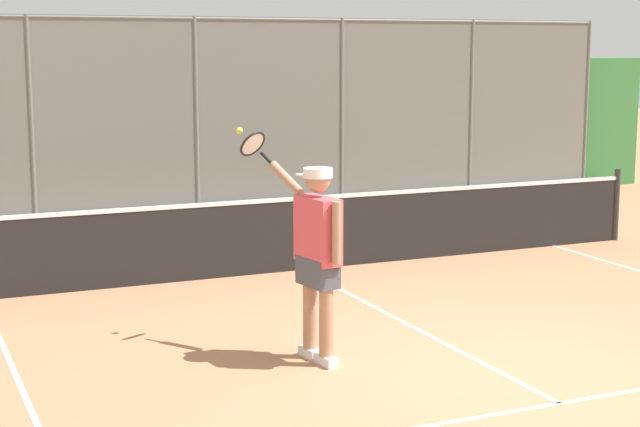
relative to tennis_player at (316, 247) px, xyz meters
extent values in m
plane|color=#B27551|center=(-1.35, 1.10, -1.07)|extent=(60.00, 60.00, 0.00)
cube|color=white|center=(-1.35, 1.83, -1.07)|extent=(6.16, 0.05, 0.01)
cube|color=white|center=(-1.35, -0.87, -1.07)|extent=(0.05, 5.40, 0.01)
cylinder|color=slate|center=(-9.46, -8.18, 0.60)|extent=(0.07, 0.07, 3.35)
cylinder|color=slate|center=(-6.76, -8.18, 0.60)|extent=(0.07, 0.07, 3.35)
cylinder|color=slate|center=(-4.05, -8.18, 0.60)|extent=(0.07, 0.07, 3.35)
cylinder|color=slate|center=(-1.35, -8.18, 0.60)|extent=(0.07, 0.07, 3.35)
cylinder|color=slate|center=(1.35, -8.18, 0.60)|extent=(0.07, 0.07, 3.35)
cylinder|color=slate|center=(-1.35, -8.18, 2.24)|extent=(16.20, 0.05, 0.05)
cube|color=slate|center=(-1.35, -8.18, 0.60)|extent=(16.20, 0.02, 3.35)
cube|color=#387A3D|center=(-1.35, -8.83, 0.24)|extent=(19.20, 0.90, 2.62)
cube|color=#ADADA8|center=(-1.35, -8.00, -1.00)|extent=(17.20, 0.18, 0.15)
cylinder|color=#2D2D2D|center=(-6.42, -3.57, -0.54)|extent=(0.09, 0.09, 1.07)
cube|color=black|center=(-1.35, -3.57, -0.62)|extent=(10.04, 0.02, 0.91)
cube|color=white|center=(-1.35, -3.57, -0.14)|extent=(10.04, 0.04, 0.05)
cube|color=white|center=(-1.35, -3.57, -0.62)|extent=(0.05, 0.04, 0.91)
cube|color=silver|center=(-0.03, 0.16, -1.03)|extent=(0.15, 0.27, 0.09)
cylinder|color=#A87A5B|center=(-0.03, 0.16, -0.56)|extent=(0.13, 0.13, 0.83)
cube|color=silver|center=(0.01, -0.12, -1.03)|extent=(0.15, 0.27, 0.09)
cylinder|color=#A87A5B|center=(0.01, -0.12, -0.56)|extent=(0.13, 0.13, 0.83)
cube|color=#474C56|center=(-0.01, 0.02, -0.23)|extent=(0.28, 0.46, 0.26)
cube|color=#DB4C56|center=(-0.01, 0.02, 0.15)|extent=(0.28, 0.54, 0.60)
cylinder|color=#A87A5B|center=(-0.05, 0.33, 0.18)|extent=(0.08, 0.08, 0.56)
cylinder|color=#A87A5B|center=(0.11, -0.45, 0.57)|extent=(0.24, 0.40, 0.31)
sphere|color=#A87A5B|center=(-0.01, 0.02, 0.61)|extent=(0.23, 0.23, 0.23)
cylinder|color=white|center=(-0.01, 0.02, 0.67)|extent=(0.30, 0.30, 0.09)
cube|color=white|center=(0.01, -0.11, 0.64)|extent=(0.22, 0.23, 0.02)
cylinder|color=black|center=(0.22, -0.68, 0.74)|extent=(0.10, 0.17, 0.13)
torus|color=black|center=(0.29, -0.85, 0.87)|extent=(0.34, 0.29, 0.26)
cylinder|color=silver|center=(0.29, -0.85, 0.87)|extent=(0.28, 0.23, 0.21)
sphere|color=#D6E042|center=(0.37, -1.01, 0.99)|extent=(0.07, 0.07, 0.07)
camera|label=1|loc=(3.55, 8.17, 1.79)|focal=56.50mm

